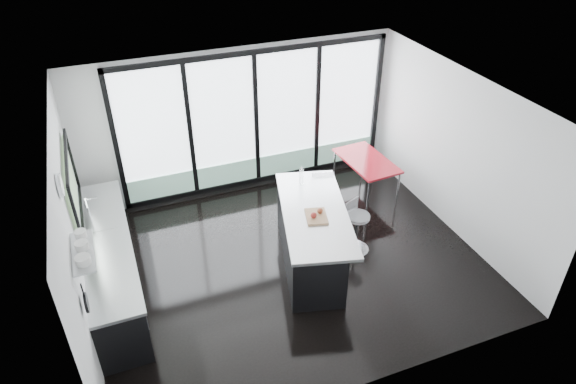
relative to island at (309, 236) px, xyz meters
name	(u,v)px	position (x,y,z in m)	size (l,w,h in m)	color
floor	(289,261)	(-0.32, 0.06, -0.49)	(6.00, 5.00, 0.00)	black
ceiling	(289,102)	(-0.32, 0.06, 2.31)	(6.00, 5.00, 0.00)	white
wall_back	(255,126)	(-0.05, 2.53, 0.78)	(6.00, 0.09, 2.80)	silver
wall_front	(372,305)	(-0.32, -2.44, 0.91)	(6.00, 0.00, 2.80)	silver
wall_left	(73,214)	(-3.29, 0.33, 1.07)	(0.26, 5.00, 2.80)	silver
wall_right	(457,154)	(2.68, 0.06, 0.91)	(0.00, 5.00, 2.80)	silver
counter_cabinets	(112,265)	(-2.99, 0.46, -0.02)	(0.69, 3.24, 1.36)	black
island	(309,236)	(0.00, 0.00, 0.00)	(1.57, 2.53, 1.25)	black
bar_stool_near	(356,233)	(0.82, -0.07, -0.13)	(0.45, 0.45, 0.72)	silver
bar_stool_far	(323,208)	(0.58, 0.72, -0.10)	(0.49, 0.49, 0.78)	silver
red_table	(365,176)	(1.82, 1.46, -0.13)	(0.76, 1.33, 0.71)	maroon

